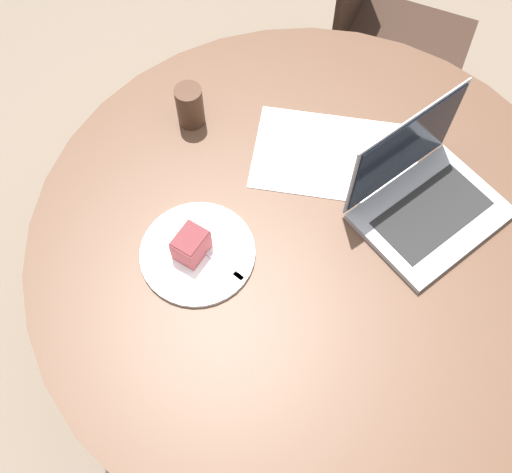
{
  "coord_description": "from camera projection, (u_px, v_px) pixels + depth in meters",
  "views": [
    {
      "loc": [
        0.28,
        -0.61,
        1.97
      ],
      "look_at": [
        -0.09,
        -0.1,
        0.76
      ],
      "focal_mm": 42.0,
      "sensor_mm": 36.0,
      "label": 1
    }
  ],
  "objects": [
    {
      "name": "plate",
      "position": [
        198.0,
        253.0,
        1.38
      ],
      "size": [
        0.27,
        0.27,
        0.01
      ],
      "color": "white",
      "rests_on": "dining_table"
    },
    {
      "name": "laptop",
      "position": [
        424.0,
        197.0,
        1.4
      ],
      "size": [
        0.34,
        0.39,
        0.25
      ],
      "rotation": [
        0.0,
        0.0,
        4.43
      ],
      "color": "gray",
      "rests_on": "dining_table"
    },
    {
      "name": "ground_plane",
      "position": [
        295.0,
        333.0,
        2.05
      ],
      "size": [
        12.0,
        12.0,
        0.0
      ],
      "primitive_type": "plane",
      "color": "#6B5B4C"
    },
    {
      "name": "chair",
      "position": [
        385.0,
        32.0,
        2.03
      ],
      "size": [
        0.5,
        0.5,
        0.96
      ],
      "rotation": [
        0.0,
        0.0,
        4.94
      ],
      "color": "black",
      "rests_on": "ground_plane"
    },
    {
      "name": "cake_slice",
      "position": [
        191.0,
        245.0,
        1.34
      ],
      "size": [
        0.07,
        0.08,
        0.07
      ],
      "rotation": [
        0.0,
        0.0,
        4.78
      ],
      "color": "#B74C51",
      "rests_on": "plate"
    },
    {
      "name": "fork",
      "position": [
        221.0,
        263.0,
        1.36
      ],
      "size": [
        0.17,
        0.03,
        0.0
      ],
      "rotation": [
        0.0,
        0.0,
        6.22
      ],
      "color": "silver",
      "rests_on": "plate"
    },
    {
      "name": "paper_document",
      "position": [
        335.0,
        156.0,
        1.51
      ],
      "size": [
        0.48,
        0.41,
        0.0
      ],
      "rotation": [
        0.0,
        0.0,
        0.46
      ],
      "color": "white",
      "rests_on": "dining_table"
    },
    {
      "name": "dining_table",
      "position": [
        309.0,
        258.0,
        1.52
      ],
      "size": [
        1.35,
        1.35,
        0.72
      ],
      "color": "#4C3323",
      "rests_on": "ground_plane"
    },
    {
      "name": "coffee_glass",
      "position": [
        190.0,
        106.0,
        1.51
      ],
      "size": [
        0.07,
        0.07,
        0.11
      ],
      "color": "#3D2619",
      "rests_on": "dining_table"
    }
  ]
}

